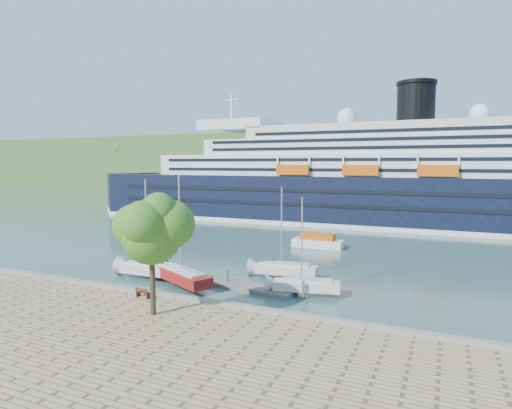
% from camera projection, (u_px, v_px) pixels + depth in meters
% --- Properties ---
extents(ground, '(400.00, 400.00, 0.00)m').
position_uv_depth(ground, '(135.00, 302.00, 37.24)').
color(ground, '#2C4E4B').
rests_on(ground, ground).
extents(far_hillside, '(400.00, 50.00, 24.00)m').
position_uv_depth(far_hillside, '(381.00, 163.00, 167.68)').
color(far_hillside, '#365823').
rests_on(far_hillside, ground).
extents(quay_coping, '(220.00, 0.50, 0.30)m').
position_uv_depth(quay_coping, '(133.00, 290.00, 36.95)').
color(quay_coping, slate).
rests_on(quay_coping, promenade).
extents(cruise_ship, '(121.33, 19.34, 27.19)m').
position_uv_depth(cruise_ship, '(346.00, 156.00, 85.28)').
color(cruise_ship, black).
rests_on(cruise_ship, ground).
extents(park_bench, '(1.50, 0.76, 0.92)m').
position_uv_depth(park_bench, '(144.00, 292.00, 35.22)').
color(park_bench, '#482214').
rests_on(park_bench, promenade).
extents(promenade_tree, '(5.87, 5.87, 9.72)m').
position_uv_depth(promenade_tree, '(152.00, 249.00, 30.81)').
color(promenade_tree, '#2A6119').
rests_on(promenade_tree, promenade).
extents(floating_pontoon, '(18.77, 4.67, 0.41)m').
position_uv_depth(floating_pontoon, '(210.00, 280.00, 43.35)').
color(floating_pontoon, slate).
rests_on(floating_pontoon, ground).
extents(sailboat_white_near, '(7.72, 2.25, 9.93)m').
position_uv_depth(sailboat_white_near, '(151.00, 232.00, 44.17)').
color(sailboat_white_near, silver).
rests_on(sailboat_white_near, ground).
extents(sailboat_red, '(8.24, 5.54, 10.42)m').
position_uv_depth(sailboat_red, '(183.00, 235.00, 41.08)').
color(sailboat_red, maroon).
rests_on(sailboat_red, ground).
extents(sailboat_white_far, '(7.33, 2.95, 9.21)m').
position_uv_depth(sailboat_white_far, '(286.00, 235.00, 44.42)').
color(sailboat_white_far, silver).
rests_on(sailboat_white_far, ground).
extents(tender_launch, '(7.28, 2.50, 2.01)m').
position_uv_depth(tender_launch, '(318.00, 240.00, 61.39)').
color(tender_launch, '#D3550C').
rests_on(tender_launch, ground).
extents(sailboat_extra, '(6.92, 3.40, 8.61)m').
position_uv_depth(sailboat_extra, '(307.00, 249.00, 38.71)').
color(sailboat_extra, silver).
rests_on(sailboat_extra, ground).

